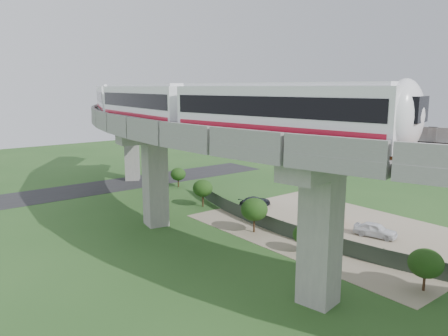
# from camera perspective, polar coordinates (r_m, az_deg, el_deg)

# --- Properties ---
(ground) EXTENTS (160.00, 160.00, 0.00)m
(ground) POSITION_cam_1_polar(r_m,az_deg,el_deg) (36.59, -1.78, -11.60)
(ground) COLOR #284F1F
(ground) RESTS_ON ground
(dirt_lot) EXTENTS (18.00, 26.00, 0.04)m
(dirt_lot) POSITION_cam_1_polar(r_m,az_deg,el_deg) (44.67, 14.51, -7.76)
(dirt_lot) COLOR gray
(dirt_lot) RESTS_ON ground
(asphalt_road) EXTENTS (60.00, 8.00, 0.03)m
(asphalt_road) POSITION_cam_1_polar(r_m,az_deg,el_deg) (62.21, -18.57, -2.80)
(asphalt_road) COLOR #232326
(asphalt_road) RESTS_ON ground
(viaduct) EXTENTS (19.58, 73.98, 11.40)m
(viaduct) POSITION_cam_1_polar(r_m,az_deg,el_deg) (36.62, 2.96, 3.10)
(viaduct) COLOR #99968E
(viaduct) RESTS_ON ground
(metro_train) EXTENTS (18.37, 59.81, 3.64)m
(metro_train) POSITION_cam_1_polar(r_m,az_deg,el_deg) (45.85, -9.92, 8.54)
(metro_train) COLOR white
(metro_train) RESTS_ON ground
(fence) EXTENTS (3.87, 38.73, 1.50)m
(fence) POSITION_cam_1_polar(r_m,az_deg,el_deg) (42.52, 8.89, -7.44)
(fence) COLOR #2D382D
(fence) RESTS_ON ground
(tree_0) EXTENTS (2.11, 2.11, 2.74)m
(tree_0) POSITION_cam_1_polar(r_m,az_deg,el_deg) (61.02, -6.01, -0.81)
(tree_0) COLOR #382314
(tree_0) RESTS_ON ground
(tree_1) EXTENTS (2.34, 2.34, 3.21)m
(tree_1) POSITION_cam_1_polar(r_m,az_deg,el_deg) (50.74, -2.79, -2.65)
(tree_1) COLOR #382314
(tree_1) RESTS_ON ground
(tree_2) EXTENTS (2.59, 2.59, 3.39)m
(tree_2) POSITION_cam_1_polar(r_m,az_deg,el_deg) (41.85, 3.97, -5.43)
(tree_2) COLOR #382314
(tree_2) RESTS_ON ground
(tree_3) EXTENTS (2.04, 2.04, 2.49)m
(tree_3) POSITION_cam_1_polar(r_m,az_deg,el_deg) (37.58, 10.53, -8.54)
(tree_3) COLOR #382314
(tree_3) RESTS_ON ground
(tree_4) EXTENTS (2.34, 2.34, 3.00)m
(tree_4) POSITION_cam_1_polar(r_m,az_deg,el_deg) (33.24, 24.85, -11.24)
(tree_4) COLOR #382314
(tree_4) RESTS_ON ground
(car_white) EXTENTS (2.55, 4.20, 1.34)m
(car_white) POSITION_cam_1_polar(r_m,az_deg,el_deg) (43.34, 19.17, -7.63)
(car_white) COLOR white
(car_white) RESTS_ON dirt_lot
(car_red) EXTENTS (3.58, 2.93, 1.15)m
(car_red) POSITION_cam_1_polar(r_m,az_deg,el_deg) (46.21, 13.94, -6.34)
(car_red) COLOR #B52210
(car_red) RESTS_ON dirt_lot
(car_dark) EXTENTS (4.29, 2.00, 1.21)m
(car_dark) POSITION_cam_1_polar(r_m,az_deg,el_deg) (51.00, 4.09, -4.41)
(car_dark) COLOR black
(car_dark) RESTS_ON dirt_lot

